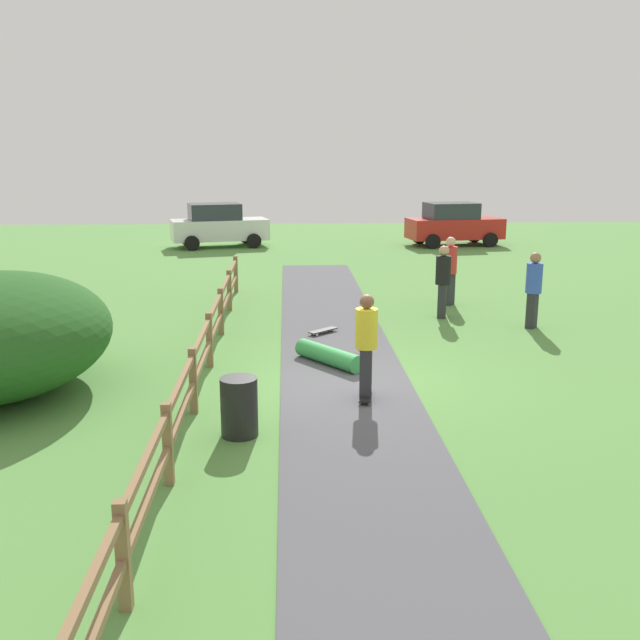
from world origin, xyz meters
name	(u,v)px	position (x,y,z in m)	size (l,w,h in m)	color
ground_plane	(346,385)	(0.00, 0.00, 0.00)	(60.00, 60.00, 0.00)	#568E42
asphalt_path	(346,385)	(0.00, 0.00, 0.01)	(2.40, 28.00, 0.02)	#515156
wooden_fence	(202,352)	(-2.60, 0.00, 0.67)	(0.12, 18.12, 1.10)	olive
trash_bin	(239,407)	(-1.80, -2.26, 0.45)	(0.56, 0.56, 0.90)	black
skater_riding	(366,341)	(0.27, -0.77, 1.04)	(0.43, 0.82, 1.83)	black
skater_fallen	(331,355)	(-0.19, 1.33, 0.20)	(1.56, 1.57, 0.36)	green
skateboard_loose	(323,330)	(-0.23, 3.78, 0.09)	(0.73, 0.69, 0.08)	black
bystander_blue	(534,286)	(4.84, 4.16, 1.02)	(0.53, 0.53, 1.83)	#2D2D33
bystander_black	(443,278)	(2.90, 5.34, 1.03)	(0.47, 0.47, 1.86)	#2D2D33
bystander_red	(450,267)	(3.42, 6.88, 1.06)	(0.54, 0.54, 1.89)	#2D2D33
parked_car_white	(218,225)	(-4.07, 19.60, 0.96)	(4.49, 2.75, 1.92)	silver
parked_car_red	(454,224)	(6.49, 19.61, 0.96)	(4.42, 2.51, 1.92)	red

